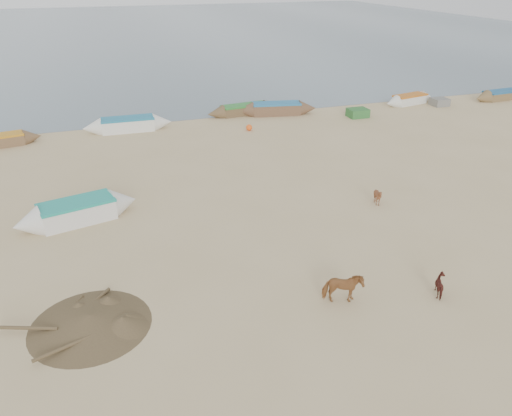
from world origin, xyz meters
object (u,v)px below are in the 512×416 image
at_px(cow_adult, 343,288).
at_px(near_canoe, 77,211).
at_px(calf_front, 378,197).
at_px(calf_right, 442,286).

height_order(cow_adult, near_canoe, cow_adult).
xyz_separation_m(cow_adult, calf_front, (5.35, 6.51, -0.14)).
height_order(calf_front, near_canoe, near_canoe).
relative_size(cow_adult, near_canoe, 0.25).
height_order(calf_front, calf_right, calf_front).
xyz_separation_m(calf_front, near_canoe, (-13.94, 2.87, 0.07)).
distance_m(calf_front, near_canoe, 14.23).
relative_size(calf_right, near_canoe, 0.14).
distance_m(cow_adult, near_canoe, 12.72).
distance_m(calf_right, near_canoe, 15.83).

